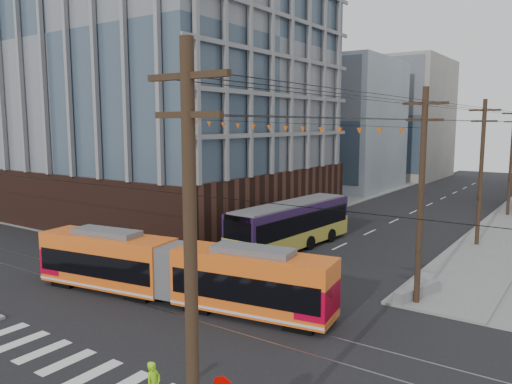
# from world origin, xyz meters

# --- Properties ---
(ground) EXTENTS (160.00, 160.00, 0.00)m
(ground) POSITION_xyz_m (0.00, 0.00, 0.00)
(ground) COLOR slate
(office_building) EXTENTS (30.00, 25.00, 28.60)m
(office_building) POSITION_xyz_m (-22.00, 23.00, 14.30)
(office_building) COLOR #381E16
(office_building) RESTS_ON ground
(bg_bldg_nw_near) EXTENTS (18.00, 16.00, 18.00)m
(bg_bldg_nw_near) POSITION_xyz_m (-17.00, 52.00, 9.00)
(bg_bldg_nw_near) COLOR #8C99A5
(bg_bldg_nw_near) RESTS_ON ground
(bg_bldg_nw_far) EXTENTS (16.00, 18.00, 20.00)m
(bg_bldg_nw_far) POSITION_xyz_m (-14.00, 72.00, 10.00)
(bg_bldg_nw_far) COLOR gray
(bg_bldg_nw_far) RESTS_ON ground
(utility_pole_near) EXTENTS (0.30, 0.30, 11.00)m
(utility_pole_near) POSITION_xyz_m (8.50, -6.00, 5.50)
(utility_pole_near) COLOR black
(utility_pole_near) RESTS_ON ground
(streetcar) EXTENTS (17.17, 4.94, 3.28)m
(streetcar) POSITION_xyz_m (-2.01, 4.33, 1.64)
(streetcar) COLOR orange
(streetcar) RESTS_ON ground
(city_bus) EXTENTS (3.45, 12.58, 3.52)m
(city_bus) POSITION_xyz_m (-2.74, 17.43, 1.76)
(city_bus) COLOR #261239
(city_bus) RESTS_ON ground
(parked_car_silver) EXTENTS (3.31, 4.85, 1.51)m
(parked_car_silver) POSITION_xyz_m (-5.51, 15.89, 0.76)
(parked_car_silver) COLOR #A8AFBA
(parked_car_silver) RESTS_ON ground
(parked_car_white) EXTENTS (2.20, 4.43, 1.24)m
(parked_car_white) POSITION_xyz_m (-5.18, 20.61, 0.62)
(parked_car_white) COLOR silver
(parked_car_white) RESTS_ON ground
(parked_car_grey) EXTENTS (2.74, 5.16, 1.38)m
(parked_car_grey) POSITION_xyz_m (-5.01, 21.81, 0.69)
(parked_car_grey) COLOR #5A5E63
(parked_car_grey) RESTS_ON ground
(jersey_barrier) EXTENTS (1.77, 3.67, 0.72)m
(jersey_barrier) POSITION_xyz_m (8.30, 11.82, 0.36)
(jersey_barrier) COLOR #5E5F61
(jersey_barrier) RESTS_ON ground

